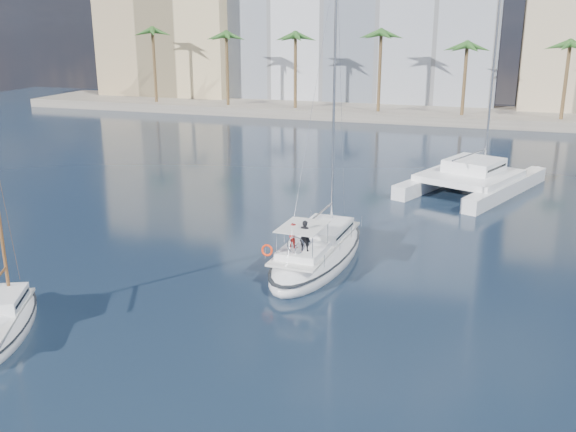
% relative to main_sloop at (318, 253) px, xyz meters
% --- Properties ---
extents(ground, '(160.00, 160.00, 0.00)m').
position_rel_main_sloop_xyz_m(ground, '(-0.81, -3.22, -0.53)').
color(ground, black).
rests_on(ground, ground).
extents(quay, '(120.00, 14.00, 1.20)m').
position_rel_main_sloop_xyz_m(quay, '(-0.81, 57.78, 0.07)').
color(quay, gray).
rests_on(quay, ground).
extents(building_modern, '(42.00, 16.00, 28.00)m').
position_rel_main_sloop_xyz_m(building_modern, '(-12.81, 69.78, 13.47)').
color(building_modern, silver).
rests_on(building_modern, ground).
extents(building_tan_left, '(22.00, 14.00, 22.00)m').
position_rel_main_sloop_xyz_m(building_tan_left, '(-42.81, 65.78, 10.47)').
color(building_tan_left, tan).
rests_on(building_tan_left, ground).
extents(palm_left, '(3.60, 3.60, 12.30)m').
position_rel_main_sloop_xyz_m(palm_left, '(-34.81, 53.78, 9.75)').
color(palm_left, brown).
rests_on(palm_left, ground).
extents(palm_centre, '(3.60, 3.60, 12.30)m').
position_rel_main_sloop_xyz_m(palm_centre, '(-0.81, 53.78, 9.75)').
color(palm_centre, brown).
rests_on(palm_centre, ground).
extents(main_sloop, '(4.33, 11.69, 17.06)m').
position_rel_main_sloop_xyz_m(main_sloop, '(0.00, 0.00, 0.00)').
color(main_sloop, white).
rests_on(main_sloop, ground).
extents(small_sloop, '(5.35, 7.80, 10.79)m').
position_rel_main_sloop_xyz_m(small_sloop, '(-10.73, -12.52, -0.12)').
color(small_sloop, white).
rests_on(small_sloop, ground).
extents(catamaran, '(11.40, 15.19, 19.67)m').
position_rel_main_sloop_xyz_m(catamaran, '(7.38, 19.15, 0.66)').
color(catamaran, white).
rests_on(catamaran, ground).
extents(seagull, '(1.25, 0.53, 0.23)m').
position_rel_main_sloop_xyz_m(seagull, '(0.88, -0.51, 0.10)').
color(seagull, silver).
rests_on(seagull, ground).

